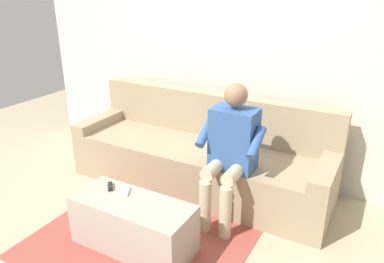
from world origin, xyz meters
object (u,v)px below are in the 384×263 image
(coffee_table, at_px, (133,224))
(remote_black, at_px, (110,186))
(couch, at_px, (200,158))
(person_solo_seated, at_px, (231,147))
(remote_white, at_px, (126,192))

(coffee_table, height_order, remote_black, remote_black)
(couch, height_order, person_solo_seated, person_solo_seated)
(remote_black, height_order, remote_white, remote_black)
(couch, distance_m, person_solo_seated, 0.71)
(person_solo_seated, bearing_deg, remote_black, 39.87)
(person_solo_seated, xyz_separation_m, remote_black, (0.76, 0.63, -0.26))
(remote_black, relative_size, remote_white, 0.99)
(coffee_table, bearing_deg, couch, -90.00)
(couch, xyz_separation_m, remote_black, (0.28, 1.01, 0.11))
(couch, bearing_deg, remote_black, 74.54)
(couch, relative_size, remote_white, 21.46)
(person_solo_seated, relative_size, remote_black, 10.06)
(remote_black, bearing_deg, coffee_table, -149.22)
(person_solo_seated, relative_size, remote_white, 9.95)
(remote_black, xyz_separation_m, remote_white, (-0.16, 0.00, -0.00))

